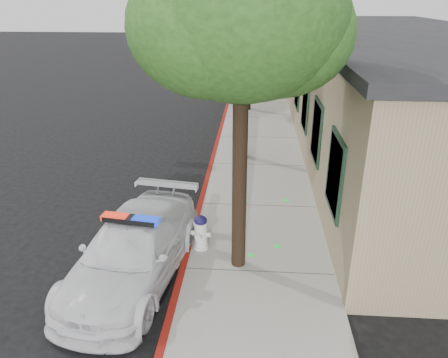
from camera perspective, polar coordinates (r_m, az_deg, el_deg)
ground at (r=9.20m, az=-5.88°, el=-12.51°), size 120.00×120.00×0.00m
sidewalk at (r=11.60m, az=4.42°, el=-3.83°), size 3.20×60.00×0.15m
red_curb at (r=11.68m, az=-3.17°, el=-3.57°), size 0.14×60.00×0.16m
clapboard_building at (r=17.44m, az=21.96°, el=11.07°), size 7.30×20.89×4.24m
police_car at (r=8.90m, az=-12.01°, el=-9.25°), size 2.44×4.67×1.41m
fire_hydrant at (r=9.51m, az=-3.12°, el=-7.06°), size 0.47×0.41×0.82m
street_tree_near at (r=7.56m, az=2.49°, el=20.37°), size 3.82×3.54×6.48m
street_tree_mid at (r=14.09m, az=3.11°, el=22.62°), size 3.79×3.49×6.67m
street_tree_far at (r=20.79m, az=3.63°, el=20.24°), size 2.99×2.88×5.41m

